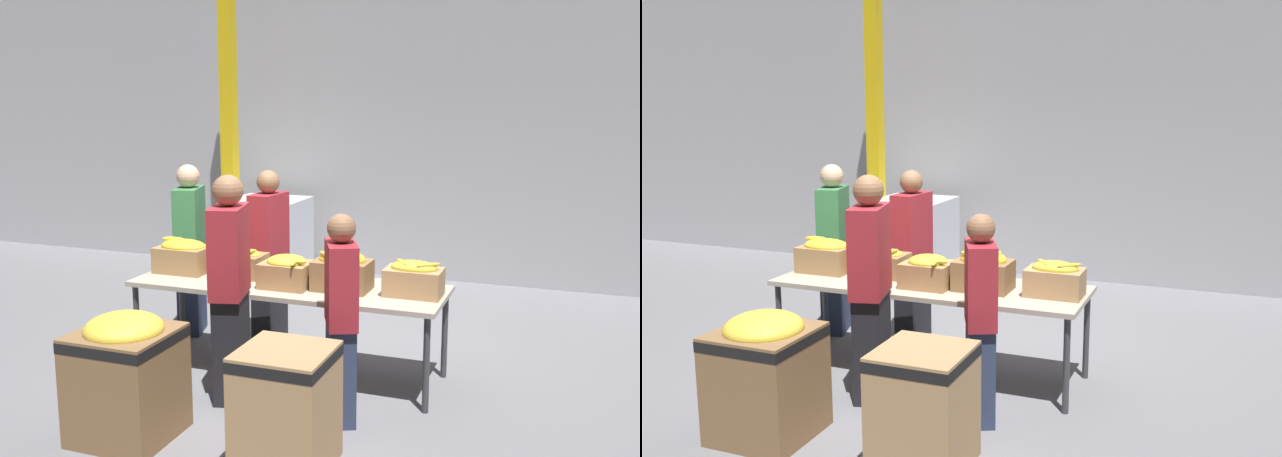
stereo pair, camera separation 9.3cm
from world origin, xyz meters
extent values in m
plane|color=slate|center=(0.00, 0.00, 0.00)|extent=(30.00, 30.00, 0.00)
cube|color=#A8A8AD|center=(0.00, 3.57, 2.00)|extent=(16.00, 0.08, 4.00)
cube|color=#B2A893|center=(0.00, 0.00, 0.76)|extent=(2.61, 0.84, 0.04)
cylinder|color=#38383D|center=(-1.25, -0.36, 0.37)|extent=(0.05, 0.05, 0.74)
cylinder|color=#38383D|center=(1.25, -0.36, 0.37)|extent=(0.05, 0.05, 0.74)
cylinder|color=#38383D|center=(-1.25, 0.36, 0.37)|extent=(0.05, 0.05, 0.74)
cylinder|color=#38383D|center=(1.25, 0.36, 0.37)|extent=(0.05, 0.05, 0.74)
cube|color=#A37A4C|center=(-1.02, 0.05, 0.89)|extent=(0.46, 0.33, 0.23)
ellipsoid|color=yellow|center=(-1.02, 0.05, 1.01)|extent=(0.41, 0.29, 0.11)
ellipsoid|color=yellow|center=(-1.15, 0.09, 1.06)|extent=(0.18, 0.09, 0.05)
ellipsoid|color=yellow|center=(-1.10, 0.13, 1.04)|extent=(0.08, 0.18, 0.05)
ellipsoid|color=yellow|center=(-1.06, 0.09, 1.06)|extent=(0.17, 0.15, 0.05)
cube|color=olive|center=(-0.49, 0.09, 0.88)|extent=(0.43, 0.29, 0.19)
ellipsoid|color=gold|center=(-0.49, 0.09, 0.98)|extent=(0.38, 0.26, 0.07)
ellipsoid|color=gold|center=(-0.59, 0.02, 1.02)|extent=(0.22, 0.06, 0.04)
ellipsoid|color=gold|center=(-0.45, 0.10, 1.00)|extent=(0.17, 0.16, 0.05)
ellipsoid|color=gold|center=(-0.41, 0.06, 1.01)|extent=(0.11, 0.14, 0.04)
ellipsoid|color=gold|center=(-0.36, 0.00, 1.02)|extent=(0.08, 0.21, 0.04)
cube|color=#A37A4C|center=(0.03, -0.10, 0.88)|extent=(0.40, 0.33, 0.20)
ellipsoid|color=gold|center=(0.03, -0.10, 0.99)|extent=(0.32, 0.30, 0.11)
ellipsoid|color=gold|center=(0.13, -0.18, 1.02)|extent=(0.21, 0.07, 0.04)
ellipsoid|color=gold|center=(0.14, -0.20, 1.01)|extent=(0.09, 0.22, 0.05)
cube|color=olive|center=(0.48, -0.03, 0.90)|extent=(0.45, 0.31, 0.24)
ellipsoid|color=yellow|center=(0.48, -0.03, 1.03)|extent=(0.38, 0.27, 0.15)
ellipsoid|color=yellow|center=(0.46, -0.04, 1.07)|extent=(0.18, 0.04, 0.04)
ellipsoid|color=yellow|center=(0.60, -0.02, 1.08)|extent=(0.04, 0.15, 0.04)
ellipsoid|color=yellow|center=(0.37, -0.11, 1.08)|extent=(0.19, 0.18, 0.05)
ellipsoid|color=yellow|center=(0.37, -0.04, 1.07)|extent=(0.05, 0.15, 0.04)
cube|color=tan|center=(1.05, 0.01, 0.89)|extent=(0.44, 0.28, 0.21)
ellipsoid|color=gold|center=(1.05, 0.01, 1.00)|extent=(0.36, 0.23, 0.11)
ellipsoid|color=gold|center=(1.18, -0.03, 1.04)|extent=(0.19, 0.17, 0.05)
ellipsoid|color=gold|center=(0.96, 0.00, 1.04)|extent=(0.16, 0.19, 0.05)
ellipsoid|color=gold|center=(1.12, 0.03, 1.03)|extent=(0.18, 0.13, 0.05)
cube|color=#2D3856|center=(-1.31, 0.66, 0.39)|extent=(0.31, 0.42, 0.79)
cube|color=#387A47|center=(-1.31, 0.66, 1.12)|extent=(0.34, 0.49, 0.65)
sphere|color=#DBAD89|center=(-1.31, 0.66, 1.55)|extent=(0.22, 0.22, 0.22)
cube|color=#2D3856|center=(0.70, -0.70, 0.36)|extent=(0.31, 0.39, 0.72)
cube|color=maroon|center=(0.70, -0.70, 1.01)|extent=(0.35, 0.45, 0.59)
sphere|color=#896042|center=(0.70, -0.70, 1.41)|extent=(0.20, 0.20, 0.20)
cube|color=black|center=(-0.52, 0.77, 0.39)|extent=(0.23, 0.38, 0.77)
cube|color=maroon|center=(-0.52, 0.77, 1.09)|extent=(0.25, 0.45, 0.64)
sphere|color=#896042|center=(-0.52, 0.77, 1.52)|extent=(0.22, 0.22, 0.22)
cube|color=black|center=(-0.21, -0.62, 0.41)|extent=(0.31, 0.44, 0.82)
cube|color=maroon|center=(-0.21, -0.62, 1.17)|extent=(0.35, 0.51, 0.68)
sphere|color=#896042|center=(-0.21, -0.62, 1.62)|extent=(0.23, 0.23, 0.23)
cube|color=olive|center=(-0.59, -1.44, 0.38)|extent=(0.63, 0.63, 0.76)
cube|color=black|center=(-0.59, -1.44, 0.70)|extent=(0.64, 0.64, 0.07)
ellipsoid|color=yellow|center=(-0.59, -1.44, 0.77)|extent=(0.54, 0.54, 0.22)
cube|color=tan|center=(0.59, -1.44, 0.39)|extent=(0.56, 0.56, 0.78)
cube|color=black|center=(0.59, -1.44, 0.72)|extent=(0.57, 0.57, 0.07)
cube|color=yellow|center=(-1.96, 2.77, 2.00)|extent=(0.17, 0.17, 4.00)
cube|color=olive|center=(-1.46, 2.78, 0.07)|extent=(0.98, 0.98, 0.13)
cube|color=silver|center=(-1.46, 2.78, 0.59)|extent=(0.91, 0.91, 0.91)
camera|label=1|loc=(2.23, -5.26, 2.30)|focal=40.00mm
camera|label=2|loc=(2.32, -5.23, 2.30)|focal=40.00mm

